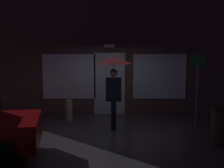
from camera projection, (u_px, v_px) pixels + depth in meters
ground_plane at (110, 131)px, 9.44m from camera, size 18.00×18.00×0.00m
building_facade at (110, 55)px, 11.46m from camera, size 8.67×0.48×4.29m
person_with_umbrella at (114, 73)px, 9.45m from camera, size 1.07×1.07×2.17m
street_sign_post at (198, 85)px, 9.86m from camera, size 0.40×0.07×2.28m
sidewalk_bollard at (70, 110)px, 10.63m from camera, size 0.22×0.22×0.68m
trash_bin at (224, 126)px, 8.15m from camera, size 0.63×0.63×0.99m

